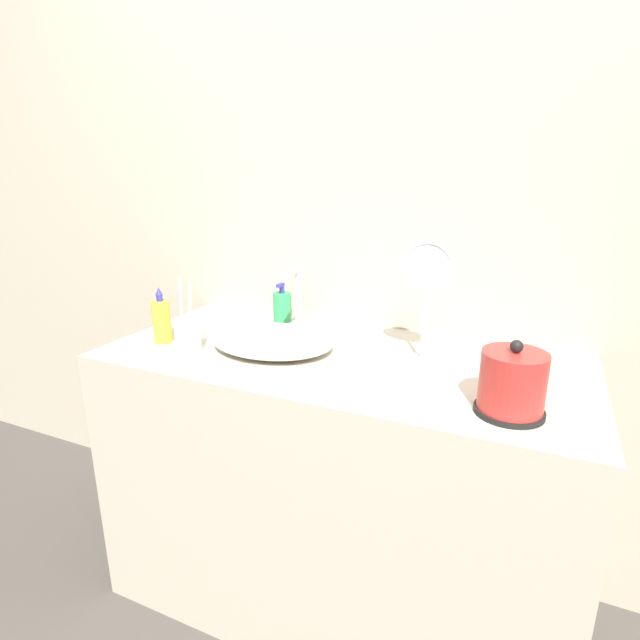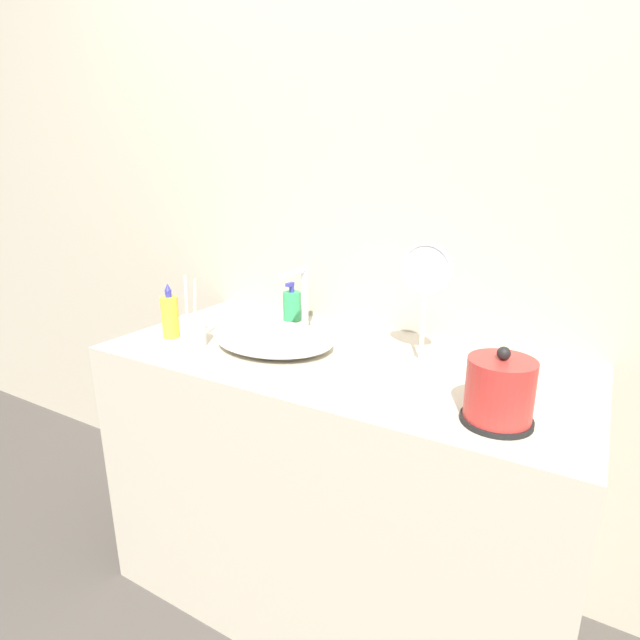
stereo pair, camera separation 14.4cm
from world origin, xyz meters
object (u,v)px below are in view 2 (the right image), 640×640
object	(u,v)px
faucet	(303,297)
shampoo_bottle	(170,316)
toothbrush_cup	(193,331)
vanity_mirror	(424,296)
lotion_bottle	(292,306)
electric_kettle	(499,394)

from	to	relation	value
faucet	shampoo_bottle	distance (m)	0.43
toothbrush_cup	vanity_mirror	distance (m)	0.70
vanity_mirror	lotion_bottle	bearing A→B (deg)	160.72
faucet	vanity_mirror	bearing A→B (deg)	-11.01
toothbrush_cup	vanity_mirror	world-z (taller)	vanity_mirror
electric_kettle	toothbrush_cup	xyz separation A→B (m)	(-0.90, 0.03, -0.02)
vanity_mirror	shampoo_bottle	bearing A→B (deg)	-168.38
toothbrush_cup	lotion_bottle	size ratio (longest dim) A/B	1.56
toothbrush_cup	shampoo_bottle	world-z (taller)	toothbrush_cup
electric_kettle	lotion_bottle	world-z (taller)	electric_kettle
electric_kettle	lotion_bottle	distance (m)	0.89
faucet	toothbrush_cup	world-z (taller)	faucet
toothbrush_cup	shampoo_bottle	size ratio (longest dim) A/B	1.24
faucet	toothbrush_cup	bearing A→B (deg)	-129.88
lotion_bottle	shampoo_bottle	distance (m)	0.42
lotion_bottle	vanity_mirror	distance (m)	0.59
lotion_bottle	shampoo_bottle	size ratio (longest dim) A/B	0.79
lotion_bottle	toothbrush_cup	bearing A→B (deg)	-106.44
shampoo_bottle	lotion_bottle	bearing A→B (deg)	56.31
vanity_mirror	electric_kettle	bearing A→B (deg)	-41.82
faucet	lotion_bottle	xyz separation A→B (m)	(-0.12, 0.11, -0.07)
faucet	toothbrush_cup	xyz separation A→B (m)	(-0.23, -0.27, -0.07)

